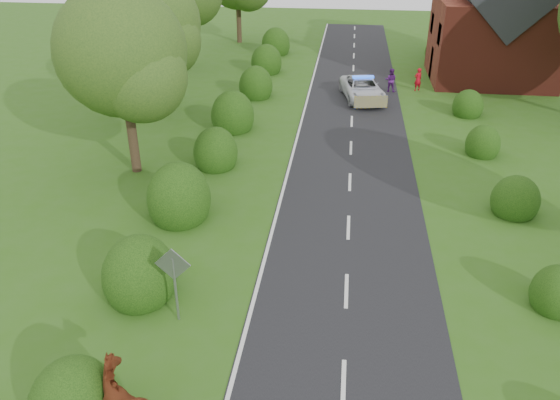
# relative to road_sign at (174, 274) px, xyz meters

# --- Properties ---
(ground) EXTENTS (120.00, 120.00, 0.00)m
(ground) POSITION_rel_road_sign_xyz_m (5.00, -2.00, -1.65)
(ground) COLOR #306015
(road) EXTENTS (6.00, 70.00, 0.02)m
(road) POSITION_rel_road_sign_xyz_m (5.00, 13.00, -1.64)
(road) COLOR black
(road) RESTS_ON ground
(road_markings) EXTENTS (4.96, 70.00, 0.01)m
(road_markings) POSITION_rel_road_sign_xyz_m (3.40, 10.93, -1.63)
(road_markings) COLOR white
(road_markings) RESTS_ON road
(hedgerow_left) EXTENTS (2.75, 50.41, 3.00)m
(hedgerow_left) POSITION_rel_road_sign_xyz_m (-1.51, 9.69, -0.91)
(hedgerow_left) COLOR black
(hedgerow_left) RESTS_ON ground
(hedgerow_right) EXTENTS (2.10, 45.78, 2.10)m
(hedgerow_right) POSITION_rel_road_sign_xyz_m (11.60, 9.21, -1.10)
(hedgerow_right) COLOR black
(hedgerow_right) RESTS_ON ground
(tree_left_a) EXTENTS (5.74, 5.60, 8.38)m
(tree_left_a) POSITION_rel_road_sign_xyz_m (-4.75, 9.86, 3.69)
(tree_left_a) COLOR #332316
(tree_left_a) RESTS_ON ground
(tree_left_b) EXTENTS (5.74, 5.60, 8.07)m
(tree_left_b) POSITION_rel_road_sign_xyz_m (-6.25, 17.86, 3.39)
(tree_left_b) COLOR #332316
(tree_left_b) RESTS_ON ground
(road_sign) EXTENTS (1.06, 0.08, 2.53)m
(road_sign) POSITION_rel_road_sign_xyz_m (0.00, 0.00, 0.00)
(road_sign) COLOR gray
(road_sign) RESTS_ON ground
(house) EXTENTS (8.00, 7.40, 9.17)m
(house) POSITION_rel_road_sign_xyz_m (14.49, 28.00, 2.13)
(house) COLOR maroon
(house) RESTS_ON ground
(police_van) EXTENTS (3.21, 5.31, 1.52)m
(police_van) POSITION_rel_road_sign_xyz_m (5.59, 22.34, -0.97)
(police_van) COLOR silver
(police_van) RESTS_ON ground
(pedestrian_red) EXTENTS (0.67, 0.60, 1.53)m
(pedestrian_red) POSITION_rel_road_sign_xyz_m (9.31, 24.71, -0.89)
(pedestrian_red) COLOR red
(pedestrian_red) RESTS_ON ground
(pedestrian_purple) EXTENTS (0.86, 0.73, 1.57)m
(pedestrian_purple) POSITION_rel_road_sign_xyz_m (7.47, 24.26, -0.87)
(pedestrian_purple) COLOR #53196A
(pedestrian_purple) RESTS_ON ground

